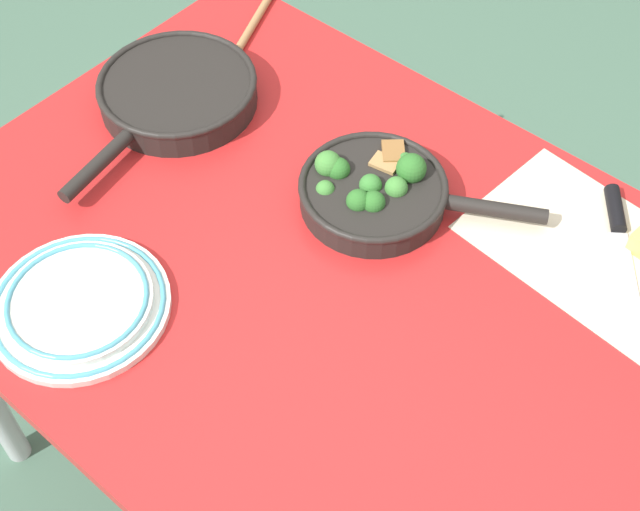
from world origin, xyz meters
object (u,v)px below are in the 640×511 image
(dinner_plate_stack, at_px, (79,304))
(grater_knife, at_px, (620,239))
(skillet_broccoli, at_px, (376,190))
(skillet_eggs, at_px, (177,92))
(wooden_spoon, at_px, (235,55))

(dinner_plate_stack, bearing_deg, grater_knife, 49.31)
(skillet_broccoli, bearing_deg, skillet_eggs, 157.42)
(skillet_broccoli, distance_m, wooden_spoon, 0.42)
(skillet_broccoli, relative_size, wooden_spoon, 0.99)
(wooden_spoon, relative_size, dinner_plate_stack, 1.39)
(wooden_spoon, distance_m, dinner_plate_stack, 0.58)
(wooden_spoon, bearing_deg, skillet_broccoli, 52.68)
(wooden_spoon, bearing_deg, skillet_eggs, -19.08)
(skillet_broccoli, relative_size, dinner_plate_stack, 1.37)
(skillet_broccoli, height_order, skillet_eggs, skillet_broccoli)
(skillet_eggs, height_order, dinner_plate_stack, skillet_eggs)
(skillet_broccoli, xyz_separation_m, dinner_plate_stack, (-0.19, -0.43, -0.01))
(dinner_plate_stack, bearing_deg, skillet_eggs, 117.80)
(skillet_broccoli, height_order, wooden_spoon, skillet_broccoli)
(grater_knife, xyz_separation_m, dinner_plate_stack, (-0.52, -0.61, 0.00))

